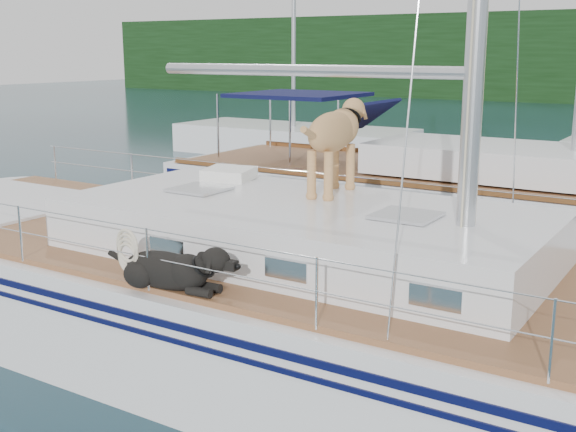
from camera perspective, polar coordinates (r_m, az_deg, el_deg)
The scene contains 4 objects.
ground at distance 8.68m, azimuth -3.55°, elevation -10.20°, with size 120.00×120.00×0.00m, color black.
main_sailboat at distance 8.39m, azimuth -3.06°, elevation -6.04°, with size 12.00×3.80×14.01m.
neighbor_sailboat at distance 14.22m, azimuth 12.32°, elevation 1.35°, with size 11.00×3.50×13.30m.
bg_boat_west at distance 24.26m, azimuth 0.44°, elevation 5.92°, with size 8.00×3.00×11.65m.
Camera 1 is at (4.70, -6.46, 3.41)m, focal length 45.00 mm.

